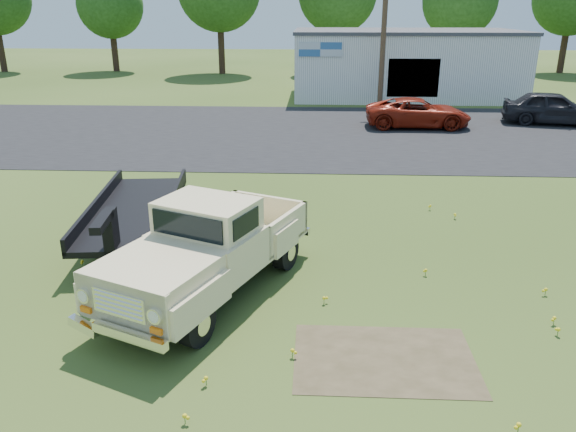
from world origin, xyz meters
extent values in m
plane|color=#324717|center=(0.00, 0.00, 0.00)|extent=(140.00, 140.00, 0.00)
cube|color=black|center=(0.00, 15.00, 0.00)|extent=(90.00, 14.00, 0.02)
cube|color=#473D26|center=(1.50, -3.00, 0.00)|extent=(3.00, 2.00, 0.01)
cube|color=#473D26|center=(-2.00, 3.50, 0.00)|extent=(2.20, 1.60, 0.01)
cube|color=beige|center=(6.00, 27.00, 2.00)|extent=(14.00, 8.00, 4.00)
cube|color=#3F3F44|center=(6.00, 27.00, 4.05)|extent=(14.20, 8.20, 0.20)
cube|color=black|center=(6.00, 23.05, 1.60)|extent=(3.00, 0.10, 2.20)
cube|color=silver|center=(0.50, 22.95, 3.20)|extent=(2.50, 0.08, 0.80)
cylinder|color=#472F21|center=(4.00, 22.00, 4.50)|extent=(0.30, 0.30, 9.00)
cylinder|color=#342217|center=(-28.00, 40.00, 1.80)|extent=(0.56, 0.56, 3.60)
cylinder|color=#342217|center=(-18.00, 41.00, 1.62)|extent=(0.56, 0.56, 3.24)
sphere|color=#1D4413|center=(-18.00, 41.00, 5.69)|extent=(5.76, 5.76, 5.76)
cylinder|color=#342217|center=(-8.00, 39.50, 1.98)|extent=(0.56, 0.56, 3.96)
cylinder|color=#342217|center=(2.00, 40.50, 1.89)|extent=(0.56, 0.56, 3.78)
cylinder|color=#342217|center=(12.00, 39.00, 1.71)|extent=(0.56, 0.56, 3.42)
sphere|color=#1D4413|center=(12.00, 39.00, 6.00)|extent=(6.08, 6.08, 6.08)
cylinder|color=#342217|center=(22.00, 41.50, 1.80)|extent=(0.56, 0.56, 3.60)
imported|color=maroon|center=(5.24, 16.47, 0.69)|extent=(4.99, 2.31, 1.38)
imported|color=black|center=(12.05, 17.54, 0.81)|extent=(5.03, 2.89, 1.61)
camera|label=1|loc=(0.28, -11.00, 5.51)|focal=35.00mm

